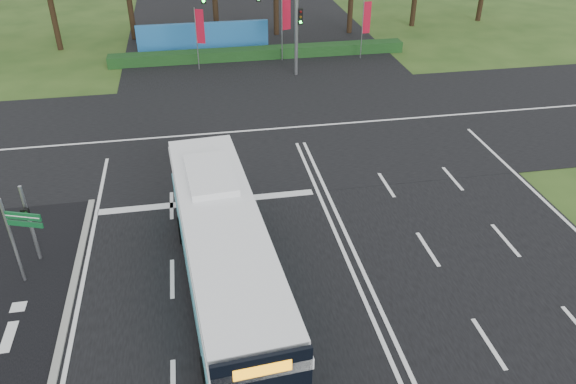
{
  "coord_description": "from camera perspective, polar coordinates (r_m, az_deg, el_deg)",
  "views": [
    {
      "loc": [
        -5.25,
        -16.33,
        13.5
      ],
      "look_at": [
        -1.92,
        2.0,
        2.04
      ],
      "focal_mm": 35.0,
      "sensor_mm": 36.0,
      "label": 1
    }
  ],
  "objects": [
    {
      "name": "road_main",
      "position": [
        21.81,
        5.96,
        -6.77
      ],
      "size": [
        20.0,
        120.0,
        0.04
      ],
      "primitive_type": "cube",
      "color": "black",
      "rests_on": "ground"
    },
    {
      "name": "road_cross",
      "position": [
        31.8,
        0.2,
        6.53
      ],
      "size": [
        120.0,
        14.0,
        0.05
      ],
      "primitive_type": "cube",
      "color": "black",
      "rests_on": "ground"
    },
    {
      "name": "traffic_light_gantry",
      "position": [
        38.26,
        -1.9,
        18.23
      ],
      "size": [
        8.41,
        0.28,
        7.0
      ],
      "color": "gray",
      "rests_on": "ground"
    },
    {
      "name": "pedestrian_signal",
      "position": [
        22.68,
        -24.79,
        -2.75
      ],
      "size": [
        0.29,
        0.41,
        3.28
      ],
      "rotation": [
        0.0,
        0.0,
        -0.2
      ],
      "color": "gray",
      "rests_on": "ground"
    },
    {
      "name": "city_bus",
      "position": [
        19.22,
        -6.49,
        -6.19
      ],
      "size": [
        3.5,
        12.51,
        3.55
      ],
      "rotation": [
        0.0,
        0.0,
        0.08
      ],
      "color": "#6BE1F7",
      "rests_on": "ground"
    },
    {
      "name": "hedge",
      "position": [
        43.19,
        -2.9,
        13.9
      ],
      "size": [
        22.0,
        1.2,
        0.8
      ],
      "primitive_type": "cube",
      "color": "#143412",
      "rests_on": "ground"
    },
    {
      "name": "street_sign",
      "position": [
        21.39,
        -25.75,
        -3.62
      ],
      "size": [
        1.32,
        0.53,
        3.56
      ],
      "rotation": [
        0.0,
        0.0,
        -0.34
      ],
      "color": "gray",
      "rests_on": "ground"
    },
    {
      "name": "ground",
      "position": [
        21.82,
        5.96,
        -6.82
      ],
      "size": [
        120.0,
        120.0,
        0.0
      ],
      "primitive_type": "plane",
      "color": "#274517",
      "rests_on": "ground"
    },
    {
      "name": "blue_hoarding",
      "position": [
        45.08,
        -8.6,
        15.29
      ],
      "size": [
        10.0,
        0.3,
        2.2
      ],
      "primitive_type": "cube",
      "color": "#1C5C9C",
      "rests_on": "ground"
    },
    {
      "name": "banner_flag_right",
      "position": [
        42.9,
        7.9,
        16.84
      ],
      "size": [
        0.62,
        0.1,
        4.23
      ],
      "rotation": [
        0.0,
        0.0,
        0.09
      ],
      "color": "gray",
      "rests_on": "ground"
    },
    {
      "name": "kerb_strip",
      "position": [
        19.54,
        -22.26,
        -14.92
      ],
      "size": [
        0.25,
        18.0,
        0.12
      ],
      "primitive_type": "cube",
      "color": "gray",
      "rests_on": "ground"
    },
    {
      "name": "banner_flag_left",
      "position": [
        40.43,
        -9.01,
        15.94
      ],
      "size": [
        0.61,
        0.26,
        4.34
      ],
      "rotation": [
        0.0,
        0.0,
        -0.35
      ],
      "color": "gray",
      "rests_on": "ground"
    },
    {
      "name": "banner_flag_mid",
      "position": [
        41.99,
        -0.3,
        17.5
      ],
      "size": [
        0.71,
        0.31,
        5.05
      ],
      "rotation": [
        0.0,
        0.0,
        0.36
      ],
      "color": "gray",
      "rests_on": "ground"
    }
  ]
}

